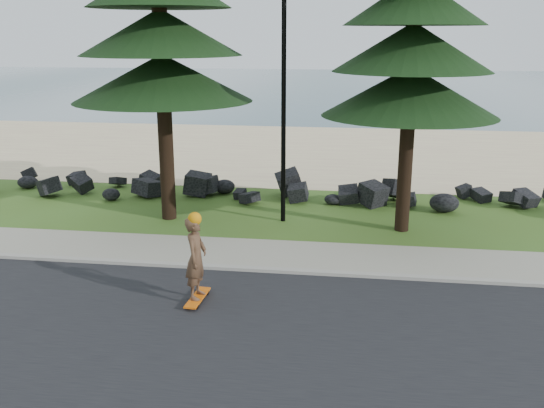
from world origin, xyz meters
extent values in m
plane|color=#3F5C1C|center=(0.00, 0.00, 0.00)|extent=(160.00, 160.00, 0.00)
cube|color=black|center=(0.00, -4.50, 0.01)|extent=(160.00, 7.00, 0.02)
cube|color=#9B968B|center=(0.00, -0.90, 0.05)|extent=(160.00, 0.20, 0.10)
cube|color=gray|center=(0.00, 0.20, 0.04)|extent=(160.00, 2.00, 0.08)
cube|color=#CCAC88|center=(0.00, 14.50, 0.01)|extent=(160.00, 15.00, 0.01)
cube|color=#335762|center=(0.00, 51.00, 0.00)|extent=(160.00, 58.00, 0.01)
cylinder|color=black|center=(3.50, 2.80, 6.00)|extent=(0.40, 0.40, 12.00)
cylinder|color=black|center=(0.00, 3.20, 4.00)|extent=(0.14, 0.14, 8.00)
cube|color=#E05F0D|center=(-1.10, -2.75, 0.10)|extent=(0.32, 1.07, 0.04)
imported|color=#503625|center=(-1.10, -2.75, 1.00)|extent=(0.46, 0.67, 1.76)
sphere|color=#C87A0B|center=(-1.10, -2.75, 1.85)|extent=(0.28, 0.28, 0.28)
camera|label=1|loc=(2.09, -14.19, 5.52)|focal=40.00mm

